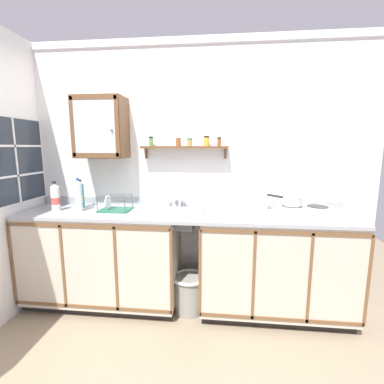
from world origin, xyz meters
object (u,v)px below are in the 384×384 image
hot_plate_stove (305,212)px  bottle_detergent_teal_0 (81,195)px  saucepan (292,201)px  dish_rack (114,208)px  trash_bin (189,292)px  bottle_opaque_white_2 (55,198)px  bottle_water_clear_1 (79,196)px  wall_cabinet (101,128)px  mug (201,210)px  sink (172,214)px

hot_plate_stove → bottle_detergent_teal_0: (-2.16, 0.11, 0.09)m
saucepan → dish_rack: bearing=179.5°
trash_bin → bottle_detergent_teal_0: bearing=172.6°
bottle_detergent_teal_0 → bottle_opaque_white_2: 0.23m
saucepan → dish_rack: 1.67m
bottle_water_clear_1 → trash_bin: 1.41m
saucepan → wall_cabinet: wall_cabinet is taller
bottle_opaque_white_2 → wall_cabinet: (0.41, 0.20, 0.67)m
bottle_opaque_white_2 → mug: size_ratio=2.55×
bottle_opaque_white_2 → trash_bin: size_ratio=0.81×
saucepan → trash_bin: size_ratio=0.78×
wall_cabinet → trash_bin: wall_cabinet is taller
dish_rack → bottle_water_clear_1: bearing=-170.3°
saucepan → bottle_water_clear_1: bearing=-178.8°
wall_cabinet → trash_bin: 1.82m
bottle_detergent_teal_0 → trash_bin: bearing=-7.4°
saucepan → hot_plate_stove: bearing=-13.2°
bottle_opaque_white_2 → trash_bin: 1.58m
bottle_opaque_white_2 → trash_bin: (1.30, 0.00, -0.91)m
trash_bin → hot_plate_stove: bearing=1.8°
bottle_detergent_teal_0 → mug: bearing=-6.5°
wall_cabinet → mug: bearing=-10.9°
hot_plate_stove → trash_bin: bearing=-178.2°
sink → trash_bin: 0.78m
bottle_detergent_teal_0 → bottle_water_clear_1: 0.14m
mug → trash_bin: (-0.11, -0.00, -0.82)m
bottle_detergent_teal_0 → bottle_opaque_white_2: size_ratio=1.00×
bottle_opaque_white_2 → dish_rack: (0.56, 0.07, -0.10)m
bottle_opaque_white_2 → dish_rack: bearing=7.6°
bottle_detergent_teal_0 → mug: bottle_detergent_teal_0 is taller
saucepan → bottle_detergent_teal_0: bottle_detergent_teal_0 is taller
saucepan → mug: size_ratio=2.45×
bottle_water_clear_1 → mug: (1.18, -0.01, -0.10)m
bottle_opaque_white_2 → mug: 1.41m
mug → wall_cabinet: size_ratio=0.19×
saucepan → bottle_opaque_white_2: bottle_opaque_white_2 is taller
hot_plate_stove → wall_cabinet: 2.08m
hot_plate_stove → saucepan: saucepan is taller
wall_cabinet → sink: bearing=-8.6°
sink → bottle_water_clear_1: size_ratio=1.62×
bottle_opaque_white_2 → bottle_detergent_teal_0: bearing=38.7°
mug → dish_rack: bearing=175.3°
sink → saucepan: sink is taller
mug → saucepan: bearing=3.8°
bottle_detergent_teal_0 → trash_bin: (1.12, -0.14, -0.91)m
bottle_detergent_teal_0 → bottle_water_clear_1: size_ratio=0.90×
dish_rack → wall_cabinet: wall_cabinet is taller
trash_bin → wall_cabinet: bearing=167.6°
mug → bottle_detergent_teal_0: bearing=173.5°
sink → dish_rack: size_ratio=1.79×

